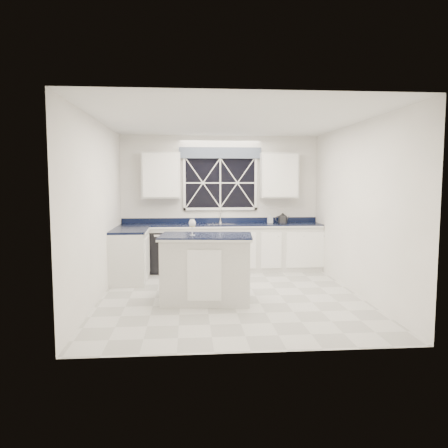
{
  "coord_description": "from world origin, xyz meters",
  "views": [
    {
      "loc": [
        -0.65,
        -6.63,
        1.81
      ],
      "look_at": [
        -0.07,
        0.4,
        1.1
      ],
      "focal_mm": 35.0,
      "sensor_mm": 36.0,
      "label": 1
    }
  ],
  "objects": [
    {
      "name": "kettle",
      "position": [
        1.26,
        2.05,
        1.04
      ],
      "size": [
        0.29,
        0.18,
        0.21
      ],
      "rotation": [
        0.0,
        0.0,
        0.02
      ],
      "color": "#2A2B2D",
      "rests_on": "countertop"
    },
    {
      "name": "rug",
      "position": [
        -0.1,
        1.35,
        0.01
      ],
      "size": [
        1.29,
        0.94,
        0.02
      ],
      "rotation": [
        0.0,
        0.0,
        -0.21
      ],
      "color": "#A7A6A2",
      "rests_on": "ground"
    },
    {
      "name": "wine_glass",
      "position": [
        -0.59,
        -0.28,
        1.17
      ],
      "size": [
        0.1,
        0.1,
        0.24
      ],
      "color": "white",
      "rests_on": "island"
    },
    {
      "name": "countertop",
      "position": [
        0.0,
        1.95,
        0.92
      ],
      "size": [
        3.98,
        0.64,
        0.04
      ],
      "primitive_type": "cube",
      "color": "black",
      "rests_on": "base_cabinets"
    },
    {
      "name": "upper_cabinets",
      "position": [
        0.0,
        2.08,
        1.9
      ],
      "size": [
        3.1,
        0.34,
        0.9
      ],
      "color": "silver",
      "rests_on": "ground"
    },
    {
      "name": "island",
      "position": [
        -0.39,
        -0.25,
        0.5
      ],
      "size": [
        1.42,
        0.95,
        1.0
      ],
      "rotation": [
        0.0,
        0.0,
        -0.1
      ],
      "color": "silver",
      "rests_on": "ground"
    },
    {
      "name": "faucet",
      "position": [
        0.0,
        2.14,
        1.1
      ],
      "size": [
        0.05,
        0.2,
        0.3
      ],
      "color": "silver",
      "rests_on": "countertop"
    },
    {
      "name": "soap_bottle",
      "position": [
        1.0,
        2.06,
        1.04
      ],
      "size": [
        0.11,
        0.11,
        0.19
      ],
      "primitive_type": "imported",
      "rotation": [
        0.0,
        0.0,
        0.33
      ],
      "color": "silver",
      "rests_on": "countertop"
    },
    {
      "name": "ground",
      "position": [
        0.0,
        0.0,
        0.0
      ],
      "size": [
        4.5,
        4.5,
        0.0
      ],
      "primitive_type": "plane",
      "color": "beige",
      "rests_on": "ground"
    },
    {
      "name": "back_wall",
      "position": [
        0.0,
        2.25,
        1.35
      ],
      "size": [
        4.0,
        0.1,
        2.7
      ],
      "primitive_type": "cube",
      "color": "white",
      "rests_on": "ground"
    },
    {
      "name": "window",
      "position": [
        0.0,
        2.2,
        1.83
      ],
      "size": [
        1.65,
        0.09,
        1.26
      ],
      "color": "black",
      "rests_on": "ground"
    },
    {
      "name": "base_cabinets",
      "position": [
        -0.33,
        1.78,
        0.45
      ],
      "size": [
        3.99,
        1.6,
        0.9
      ],
      "color": "silver",
      "rests_on": "ground"
    },
    {
      "name": "dishwasher",
      "position": [
        -1.1,
        1.95,
        0.41
      ],
      "size": [
        0.6,
        0.58,
        0.82
      ],
      "primitive_type": "cube",
      "color": "black",
      "rests_on": "ground"
    }
  ]
}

